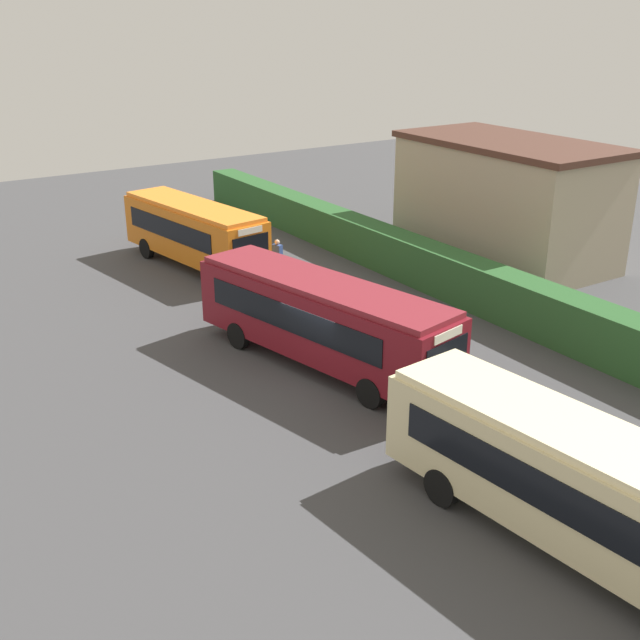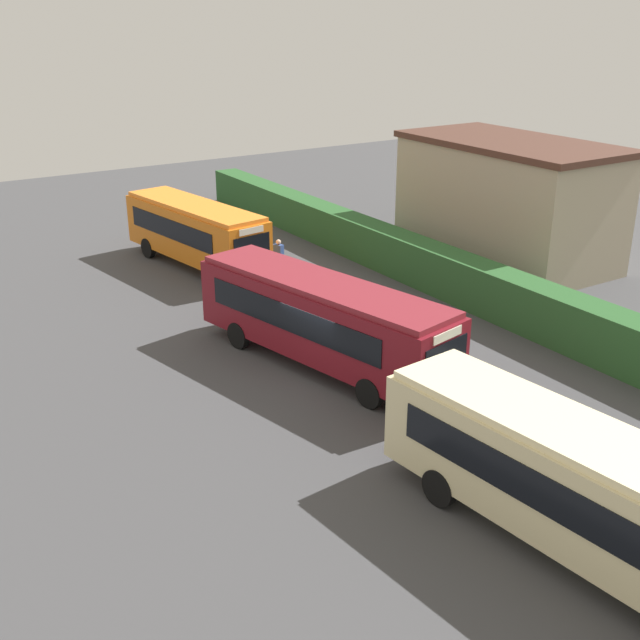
# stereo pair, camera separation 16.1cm
# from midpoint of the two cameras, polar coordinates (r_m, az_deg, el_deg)

# --- Properties ---
(ground_plane) EXTENTS (78.50, 78.50, 0.00)m
(ground_plane) POSITION_cam_midpoint_polar(r_m,az_deg,el_deg) (26.89, 0.72, -4.04)
(ground_plane) COLOR #424244
(bus_orange) EXTENTS (9.33, 3.67, 3.09)m
(bus_orange) POSITION_cam_midpoint_polar(r_m,az_deg,el_deg) (38.10, -8.93, 6.46)
(bus_orange) COLOR orange
(bus_orange) RESTS_ON ground_plane
(bus_maroon) EXTENTS (10.79, 4.56, 3.12)m
(bus_maroon) POSITION_cam_midpoint_polar(r_m,az_deg,el_deg) (26.89, 0.35, 0.17)
(bus_maroon) COLOR maroon
(bus_maroon) RESTS_ON ground_plane
(bus_cream) EXTENTS (10.65, 3.41, 3.07)m
(bus_cream) POSITION_cam_midpoint_polar(r_m,az_deg,el_deg) (18.85, 18.82, -11.39)
(bus_cream) COLOR beige
(bus_cream) RESTS_ON ground_plane
(person_left) EXTENTS (0.45, 0.35, 1.79)m
(person_left) POSITION_cam_midpoint_polar(r_m,az_deg,el_deg) (40.51, -8.05, 6.21)
(person_left) COLOR #334C8C
(person_left) RESTS_ON ground_plane
(person_center) EXTENTS (0.47, 0.50, 1.75)m
(person_center) POSITION_cam_midpoint_polar(r_m,az_deg,el_deg) (41.46, -5.02, 6.67)
(person_center) COLOR #4C6B47
(person_center) RESTS_ON ground_plane
(person_right) EXTENTS (0.51, 0.40, 1.87)m
(person_right) POSITION_cam_midpoint_polar(r_m,az_deg,el_deg) (36.13, -2.90, 4.54)
(person_right) COLOR maroon
(person_right) RESTS_ON ground_plane
(person_far) EXTENTS (0.49, 0.36, 1.88)m
(person_far) POSITION_cam_midpoint_polar(r_m,az_deg,el_deg) (28.84, 7.89, -0.23)
(person_far) COLOR silver
(person_far) RESTS_ON ground_plane
(hedge_row) EXTENTS (51.25, 1.43, 1.95)m
(hedge_row) POSITION_cam_midpoint_polar(r_m,az_deg,el_deg) (31.83, 14.12, 1.41)
(hedge_row) COLOR #2A592A
(hedge_row) RESTS_ON ground_plane
(depot_building) EXTENTS (10.98, 5.78, 5.85)m
(depot_building) POSITION_cam_midpoint_polar(r_m,az_deg,el_deg) (39.75, 13.60, 8.47)
(depot_building) COLOR tan
(depot_building) RESTS_ON ground_plane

